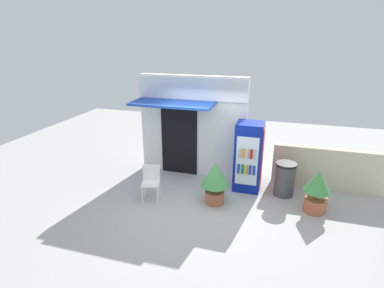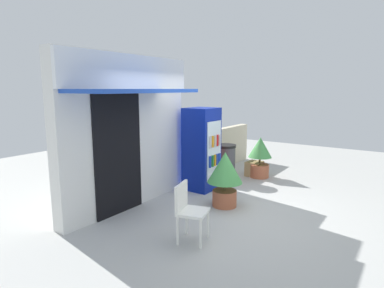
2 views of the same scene
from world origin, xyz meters
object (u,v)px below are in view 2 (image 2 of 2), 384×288
plastic_chair (188,208)px  potted_plant_near_shop (225,174)px  trash_bin (225,162)px  cardboard_box (254,169)px  drink_cooler (202,149)px  potted_plant_curbside (260,154)px

plastic_chair → potted_plant_near_shop: 1.54m
trash_bin → cardboard_box: bearing=-30.9°
trash_bin → cardboard_box: trash_bin is taller
drink_cooler → trash_bin: drink_cooler is taller
plastic_chair → cardboard_box: plastic_chair is taller
drink_cooler → plastic_chair: size_ratio=2.10×
potted_plant_curbside → cardboard_box: bearing=71.2°
trash_bin → drink_cooler: bearing=175.6°
drink_cooler → cardboard_box: (1.66, -0.51, -0.71)m
plastic_chair → drink_cooler: bearing=28.4°
potted_plant_near_shop → trash_bin: potted_plant_near_shop is taller
potted_plant_near_shop → trash_bin: 1.81m
drink_cooler → trash_bin: 1.03m
plastic_chair → potted_plant_curbside: (3.78, 0.50, 0.08)m
cardboard_box → trash_bin: bearing=149.1°
plastic_chair → potted_plant_near_shop: (1.52, 0.24, 0.13)m
potted_plant_near_shop → cardboard_box: potted_plant_near_shop is taller
plastic_chair → potted_plant_curbside: potted_plant_curbside is taller
potted_plant_near_shop → potted_plant_curbside: (2.26, 0.26, -0.05)m
potted_plant_curbside → trash_bin: potted_plant_curbside is taller
plastic_chair → trash_bin: trash_bin is taller
potted_plant_near_shop → potted_plant_curbside: 2.27m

